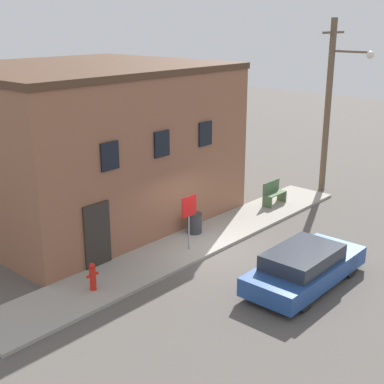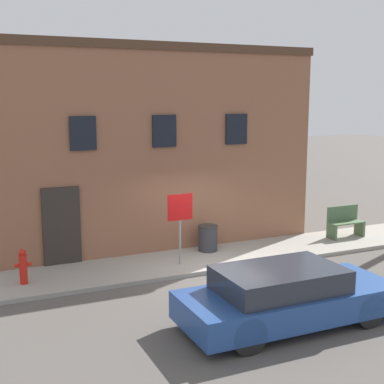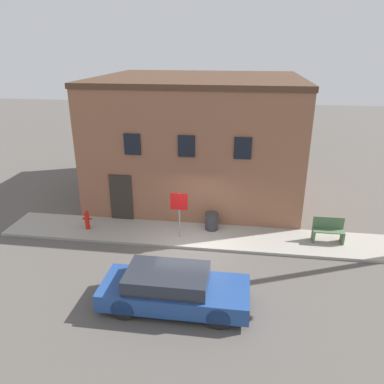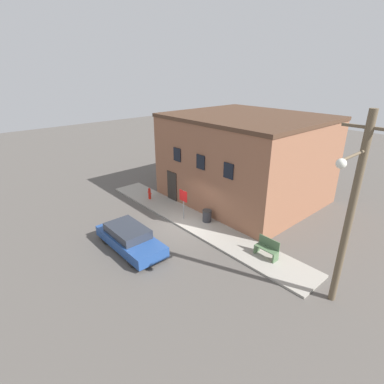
% 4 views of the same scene
% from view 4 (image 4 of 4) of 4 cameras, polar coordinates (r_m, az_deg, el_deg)
% --- Properties ---
extents(ground_plane, '(80.00, 80.00, 0.00)m').
position_cam_4_polar(ground_plane, '(18.22, -2.21, -6.83)').
color(ground_plane, '#56514C').
extents(sidewalk, '(16.21, 2.16, 0.11)m').
position_cam_4_polar(sidewalk, '(18.81, 0.33, -5.62)').
color(sidewalk, '#9E998E').
rests_on(sidewalk, ground).
extents(brick_building, '(9.94, 8.75, 6.04)m').
position_cam_4_polar(brick_building, '(21.74, 10.09, 6.38)').
color(brick_building, '#8E5B42').
rests_on(brick_building, ground).
extents(fire_hydrant, '(0.40, 0.19, 0.85)m').
position_cam_4_polar(fire_hydrant, '(21.89, -8.10, -0.27)').
color(fire_hydrant, red).
rests_on(fire_hydrant, sidewalk).
extents(stop_sign, '(0.70, 0.06, 1.92)m').
position_cam_4_polar(stop_sign, '(18.46, -1.66, -1.37)').
color(stop_sign, gray).
rests_on(stop_sign, sidewalk).
extents(bench, '(1.20, 0.44, 0.99)m').
position_cam_4_polar(bench, '(15.70, 14.10, -10.39)').
color(bench, '#4C6B47').
rests_on(bench, sidewalk).
extents(trash_bin, '(0.58, 0.58, 0.75)m').
position_cam_4_polar(trash_bin, '(18.57, 2.88, -4.54)').
color(trash_bin, '#333338').
rests_on(trash_bin, sidewalk).
extents(utility_pole, '(1.80, 2.05, 7.73)m').
position_cam_4_polar(utility_pole, '(12.33, 27.89, -3.13)').
color(utility_pole, brown).
rests_on(utility_pole, ground).
extents(parked_car, '(4.47, 1.78, 1.20)m').
position_cam_4_polar(parked_car, '(16.37, -11.80, -8.58)').
color(parked_car, black).
rests_on(parked_car, ground).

